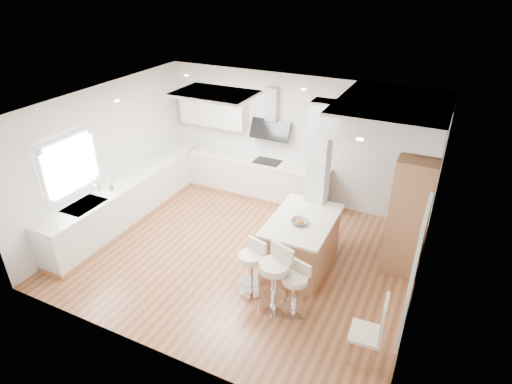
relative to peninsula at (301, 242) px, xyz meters
The scene contains 18 objects.
ground 1.19m from the peninsula, 169.86° to the right, with size 6.00×6.00×0.00m, color #9F613B.
ceiling 1.19m from the peninsula, 169.86° to the right, with size 6.00×5.00×0.02m, color silver.
wall_back 2.70m from the peninsula, 114.84° to the left, with size 6.00×0.04×2.80m, color silver.
wall_left 4.18m from the peninsula, behind, with size 0.04×5.00×2.80m, color silver.
wall_right 2.15m from the peninsula, ahead, with size 0.04×5.00×2.80m, color silver.
skylight 2.98m from the peninsula, 167.60° to the left, with size 4.10×2.10×0.06m.
window_left 4.34m from the peninsula, 164.83° to the right, with size 0.06×1.28×1.07m.
doorway_right 2.13m from the peninsula, 22.55° to the right, with size 0.05×1.00×2.10m.
counter_left 3.77m from the peninsula, behind, with size 0.63×4.50×1.35m.
counter_back 2.85m from the peninsula, 134.29° to the left, with size 3.62×0.63×2.50m.
pillar 1.19m from the peninsula, 91.42° to the left, with size 0.35×0.35×2.80m.
soffit 2.65m from the peninsula, 49.54° to the left, with size 1.78×2.20×0.40m.
oven_column 2.00m from the peninsula, 32.82° to the left, with size 0.63×1.21×2.10m.
peninsula is the anchor object (origin of this frame).
bar_stool_a 1.10m from the peninsula, 115.35° to the right, with size 0.52×0.52×0.94m.
bar_stool_b 1.18m from the peninsula, 89.22° to the right, with size 0.61×0.61×1.08m.
bar_stool_c 1.20m from the peninsula, 73.67° to the right, with size 0.50×0.50×0.89m.
dining_chair 2.22m from the peninsula, 44.21° to the right, with size 0.44×0.44×1.07m.
Camera 1 is at (3.04, -5.69, 4.77)m, focal length 30.00 mm.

